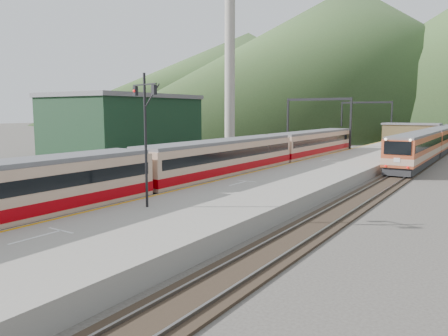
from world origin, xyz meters
The scene contains 16 objects.
track_main centered at (0.00, 40.00, 0.07)m, with size 2.60×200.00×0.23m.
track_far centered at (-5.00, 40.00, 0.07)m, with size 2.60×200.00×0.23m.
track_second centered at (11.50, 40.00, 0.07)m, with size 2.60×200.00×0.23m.
platform centered at (5.60, 38.00, 0.50)m, with size 8.00×100.00×1.00m, color gray.
gantry_near centered at (-2.85, 55.00, 5.59)m, with size 9.55×0.25×8.00m.
gantry_far centered at (-2.85, 80.00, 5.59)m, with size 9.55×0.25×8.00m.
warehouse centered at (-28.00, 42.00, 4.32)m, with size 14.50×20.50×8.60m.
smokestack centered at (-22.00, 62.00, 15.00)m, with size 1.80×1.80×30.00m, color #9E998E.
station_shed centered at (5.60, 78.00, 2.57)m, with size 9.40×4.40×3.10m.
hill_a centered at (-40.00, 190.00, 30.00)m, with size 180.00×180.00×60.00m, color #354D26.
hill_d centered at (-120.00, 240.00, 27.50)m, with size 200.00×200.00×55.00m, color #354D26.
main_train centered at (0.00, 26.01, 2.02)m, with size 2.94×60.28×3.59m.
second_train centered at (11.50, 66.45, 1.98)m, with size 2.86×58.74×3.49m.
signal_mast centered at (3.69, 12.72, 5.31)m, with size 2.14×0.71×7.08m.
short_signal_b centered at (-3.43, 25.39, 1.46)m, with size 0.25×0.20×2.27m.
short_signal_c centered at (-6.99, 22.08, 1.46)m, with size 0.22×0.16×2.27m.
Camera 1 is at (19.61, -4.33, 6.08)m, focal length 35.00 mm.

